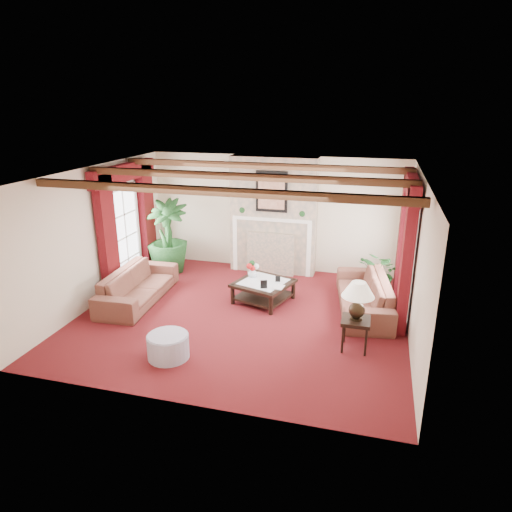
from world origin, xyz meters
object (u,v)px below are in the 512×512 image
(sofa_right, at_px, (364,288))
(coffee_table, at_px, (263,291))
(side_table, at_px, (355,334))
(potted_palm, at_px, (168,252))
(ottoman, at_px, (168,346))
(sofa_left, at_px, (137,280))

(sofa_right, xyz_separation_m, coffee_table, (-1.97, -0.11, -0.24))
(coffee_table, distance_m, side_table, 2.39)
(potted_palm, distance_m, ottoman, 3.95)
(ottoman, bearing_deg, coffee_table, 69.46)
(sofa_left, height_order, side_table, sofa_left)
(coffee_table, bearing_deg, sofa_left, -148.22)
(side_table, bearing_deg, sofa_left, 169.34)
(coffee_table, bearing_deg, sofa_right, 20.99)
(sofa_left, xyz_separation_m, coffee_table, (2.47, 0.61, -0.23))
(sofa_left, relative_size, side_table, 4.21)
(sofa_left, distance_m, potted_palm, 1.71)
(ottoman, bearing_deg, side_table, 20.09)
(sofa_left, xyz_separation_m, sofa_right, (4.44, 0.72, 0.01))
(sofa_right, distance_m, coffee_table, 1.99)
(sofa_left, distance_m, ottoman, 2.43)
(coffee_table, height_order, ottoman, coffee_table)
(side_table, distance_m, ottoman, 3.01)
(potted_palm, bearing_deg, sofa_left, -85.75)
(sofa_right, relative_size, side_table, 4.40)
(ottoman, bearing_deg, sofa_right, 41.73)
(sofa_left, xyz_separation_m, potted_palm, (-0.13, 1.70, 0.05))
(potted_palm, bearing_deg, sofa_right, -12.11)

